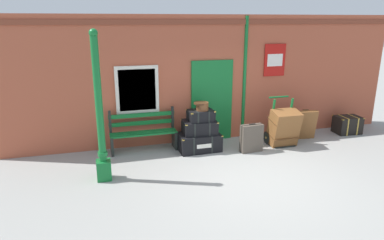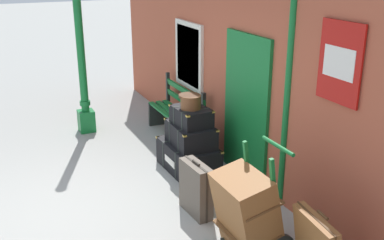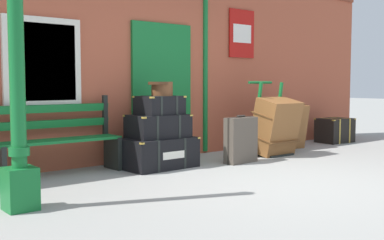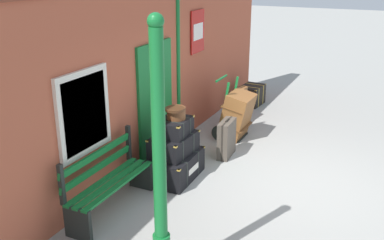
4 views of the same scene
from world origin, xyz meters
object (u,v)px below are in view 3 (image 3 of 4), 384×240
(steamer_trunk_top, at_px, (159,105))
(corner_trunk, at_px, (335,130))
(porters_trolley, at_px, (268,138))
(steamer_trunk_base, at_px, (158,153))
(round_hatbox, at_px, (162,88))
(large_brown_trunk, at_px, (276,126))
(steamer_trunk_middle, at_px, (158,126))
(suitcase_slate, at_px, (292,127))
(platform_bench, at_px, (58,141))
(suitcase_olive, at_px, (241,140))
(lamp_post, at_px, (17,91))

(steamer_trunk_top, bearing_deg, corner_trunk, 1.29)
(corner_trunk, bearing_deg, porters_trolley, -173.81)
(steamer_trunk_base, relative_size, round_hatbox, 2.92)
(round_hatbox, bearing_deg, corner_trunk, 1.59)
(porters_trolley, bearing_deg, steamer_trunk_top, 175.95)
(steamer_trunk_base, bearing_deg, steamer_trunk_top, 30.47)
(steamer_trunk_base, xyz_separation_m, large_brown_trunk, (2.13, -0.29, 0.27))
(steamer_trunk_middle, distance_m, porters_trolley, 2.14)
(large_brown_trunk, bearing_deg, suitcase_slate, 20.69)
(platform_bench, height_order, steamer_trunk_top, platform_bench)
(platform_bench, distance_m, suitcase_olive, 2.61)
(platform_bench, distance_m, steamer_trunk_top, 1.45)
(round_hatbox, xyz_separation_m, suitcase_olive, (1.11, -0.45, -0.77))
(round_hatbox, distance_m, suitcase_slate, 2.95)
(platform_bench, height_order, steamer_trunk_base, platform_bench)
(steamer_trunk_middle, relative_size, large_brown_trunk, 0.87)
(platform_bench, xyz_separation_m, porters_trolley, (3.43, -0.50, -0.17))
(round_hatbox, xyz_separation_m, corner_trunk, (4.33, 0.12, -0.87))
(steamer_trunk_base, xyz_separation_m, suitcase_slate, (2.93, 0.01, 0.19))
(steamer_trunk_middle, xyz_separation_m, corner_trunk, (4.37, 0.10, -0.34))
(lamp_post, bearing_deg, steamer_trunk_top, 24.24)
(steamer_trunk_middle, xyz_separation_m, round_hatbox, (0.05, -0.02, 0.53))
(porters_trolley, height_order, large_brown_trunk, porters_trolley)
(steamer_trunk_base, bearing_deg, corner_trunk, 1.64)
(suitcase_slate, bearing_deg, steamer_trunk_base, -179.79)
(porters_trolley, height_order, corner_trunk, porters_trolley)
(steamer_trunk_base, bearing_deg, suitcase_olive, -20.41)
(suitcase_olive, bearing_deg, platform_bench, 161.72)
(lamp_post, xyz_separation_m, porters_trolley, (4.42, 0.90, -0.83))
(lamp_post, height_order, steamer_trunk_top, lamp_post)
(platform_bench, relative_size, suitcase_olive, 2.24)
(suitcase_slate, bearing_deg, large_brown_trunk, -159.31)
(round_hatbox, xyz_separation_m, suitcase_slate, (2.86, 0.00, -0.72))
(steamer_trunk_base, distance_m, steamer_trunk_middle, 0.37)
(round_hatbox, bearing_deg, suitcase_olive, -21.81)
(lamp_post, height_order, platform_bench, lamp_post)
(platform_bench, height_order, corner_trunk, platform_bench)
(steamer_trunk_top, bearing_deg, platform_bench, 165.35)
(lamp_post, relative_size, steamer_trunk_base, 2.85)
(steamer_trunk_base, relative_size, steamer_trunk_top, 1.63)
(steamer_trunk_middle, bearing_deg, suitcase_slate, -0.35)
(platform_bench, relative_size, steamer_trunk_base, 1.56)
(large_brown_trunk, bearing_deg, suitcase_olive, -171.03)
(steamer_trunk_middle, bearing_deg, steamer_trunk_top, -2.15)
(steamer_trunk_base, distance_m, suitcase_olive, 1.27)
(steamer_trunk_top, relative_size, round_hatbox, 1.79)
(platform_bench, height_order, suitcase_slate, platform_bench)
(platform_bench, xyz_separation_m, suitcase_olive, (2.48, -0.82, -0.11))
(corner_trunk, bearing_deg, large_brown_trunk, -169.58)
(steamer_trunk_middle, height_order, suitcase_slate, suitcase_slate)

